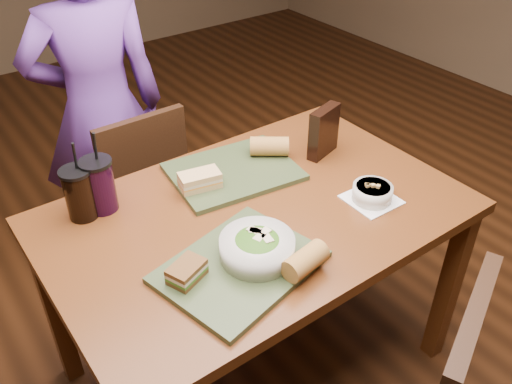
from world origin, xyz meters
TOP-DOWN VIEW (x-y plane):
  - ground at (0.00, 0.00)m, footprint 6.00×6.00m
  - dining_table at (0.00, 0.00)m, footprint 1.30×0.85m
  - chair_far at (-0.09, 0.70)m, footprint 0.37×0.37m
  - diner at (-0.13, 0.90)m, footprint 0.62×0.48m
  - tray_near at (-0.19, -0.19)m, footprint 0.48×0.41m
  - tray_far at (0.06, 0.21)m, footprint 0.46×0.37m
  - salad_bowl at (-0.14, -0.19)m, footprint 0.21×0.21m
  - soup_bowl at (0.33, -0.18)m, footprint 0.16×0.16m
  - sandwich_near at (-0.34, -0.15)m, footprint 0.12×0.10m
  - sandwich_far at (-0.09, 0.19)m, footprint 0.14×0.10m
  - baguette_near at (-0.07, -0.31)m, footprint 0.14×0.09m
  - baguette_far at (0.22, 0.22)m, footprint 0.15×0.14m
  - cup_cola at (-0.45, 0.29)m, footprint 0.10×0.10m
  - cup_berry at (-0.38, 0.29)m, footprint 0.10×0.10m
  - chip_bag at (0.40, 0.13)m, footprint 0.15×0.08m

SIDE VIEW (x-z plane):
  - ground at x=0.00m, z-range 0.00..0.00m
  - chair_far at x=-0.09m, z-range 0.05..0.89m
  - dining_table at x=0.00m, z-range 0.28..1.03m
  - tray_near at x=-0.19m, z-range 0.75..0.77m
  - tray_far at x=0.06m, z-range 0.75..0.77m
  - diner at x=-0.13m, z-range 0.00..1.53m
  - soup_bowl at x=0.33m, z-range 0.75..0.81m
  - sandwich_near at x=-0.34m, z-range 0.77..0.82m
  - sandwich_far at x=-0.09m, z-range 0.77..0.82m
  - baguette_near at x=-0.07m, z-range 0.77..0.83m
  - baguette_far at x=0.22m, z-range 0.77..0.84m
  - salad_bowl at x=-0.14m, z-range 0.77..0.84m
  - cup_cola at x=-0.45m, z-range 0.71..0.97m
  - cup_berry at x=-0.38m, z-range 0.70..0.98m
  - chip_bag at x=0.40m, z-range 0.75..0.93m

